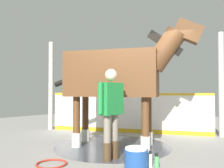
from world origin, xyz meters
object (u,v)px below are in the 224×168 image
at_px(bottle_spray, 157,162).
at_px(hose_coil, 51,164).
at_px(handler, 111,107).
at_px(wash_bucket, 136,159).
at_px(bottle_shampoo, 150,160).
at_px(horse, 118,75).

relative_size(bottle_spray, hose_coil, 0.48).
distance_m(handler, hose_coil, 1.40).
relative_size(wash_bucket, bottle_spray, 1.52).
xyz_separation_m(handler, bottle_shampoo, (-0.76, -0.15, -0.83)).
bearing_deg(bottle_shampoo, wash_bucket, 72.31).
relative_size(handler, bottle_shampoo, 6.25).
height_order(wash_bucket, bottle_shampoo, wash_bucket).
xyz_separation_m(wash_bucket, bottle_spray, (-0.21, -0.25, -0.06)).
distance_m(handler, bottle_shampoo, 1.13).
bearing_deg(wash_bucket, handler, -9.33).
xyz_separation_m(horse, handler, (-0.60, 0.83, -0.65)).
xyz_separation_m(bottle_shampoo, hose_coil, (1.26, 1.07, -0.10)).
bearing_deg(horse, hose_coil, -116.55).
bearing_deg(hose_coil, handler, -118.56).
bearing_deg(hose_coil, horse, -86.64).
height_order(handler, bottle_spray, handler).
relative_size(horse, bottle_spray, 12.31).
bearing_deg(bottle_shampoo, handler, 11.22).
distance_m(bottle_spray, hose_coil, 1.75).
xyz_separation_m(horse, bottle_shampoo, (-1.36, 0.68, -1.48)).
bearing_deg(bottle_shampoo, horse, -26.55).
bearing_deg(hose_coil, bottle_shampoo, -139.60).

